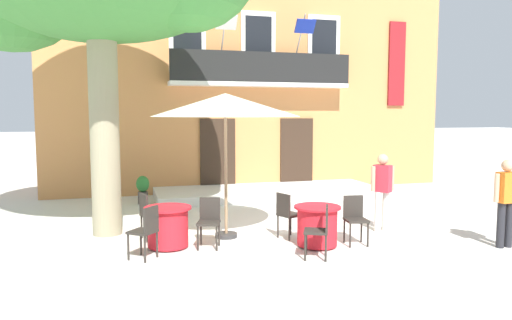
{
  "coord_description": "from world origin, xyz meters",
  "views": [
    {
      "loc": [
        -3.61,
        -9.64,
        2.46
      ],
      "look_at": [
        -0.39,
        1.86,
        1.3
      ],
      "focal_mm": 33.7,
      "sensor_mm": 36.0,
      "label": 1
    }
  ],
  "objects_px": {
    "cafe_chair_near_tree_1": "(287,212)",
    "cafe_chair_middle_2": "(146,229)",
    "cafe_table_near_tree": "(317,226)",
    "pedestrian_mid_plaza": "(382,188)",
    "cafe_chair_middle_1": "(149,213)",
    "cafe_table_middle": "(168,227)",
    "cafe_chair_near_tree_0": "(355,216)",
    "pedestrian_near_entrance": "(506,198)",
    "ground_planter_left": "(143,188)",
    "cafe_umbrella": "(225,106)",
    "cafe_chair_middle_0": "(209,219)",
    "cafe_chair_near_tree_2": "(321,228)"
  },
  "relations": [
    {
      "from": "cafe_chair_middle_2",
      "to": "ground_planter_left",
      "type": "height_order",
      "value": "cafe_chair_middle_2"
    },
    {
      "from": "cafe_chair_near_tree_0",
      "to": "cafe_chair_middle_2",
      "type": "height_order",
      "value": "same"
    },
    {
      "from": "cafe_chair_middle_2",
      "to": "ground_planter_left",
      "type": "bearing_deg",
      "value": 88.22
    },
    {
      "from": "cafe_chair_near_tree_1",
      "to": "ground_planter_left",
      "type": "relative_size",
      "value": 1.18
    },
    {
      "from": "ground_planter_left",
      "to": "pedestrian_mid_plaza",
      "type": "distance_m",
      "value": 6.49
    },
    {
      "from": "cafe_chair_middle_1",
      "to": "ground_planter_left",
      "type": "distance_m",
      "value": 3.83
    },
    {
      "from": "ground_planter_left",
      "to": "pedestrian_mid_plaza",
      "type": "height_order",
      "value": "pedestrian_mid_plaza"
    },
    {
      "from": "cafe_table_near_tree",
      "to": "ground_planter_left",
      "type": "height_order",
      "value": "ground_planter_left"
    },
    {
      "from": "cafe_chair_near_tree_2",
      "to": "cafe_umbrella",
      "type": "distance_m",
      "value": 3.03
    },
    {
      "from": "cafe_chair_middle_2",
      "to": "cafe_table_middle",
      "type": "bearing_deg",
      "value": 56.18
    },
    {
      "from": "cafe_table_middle",
      "to": "cafe_chair_middle_0",
      "type": "bearing_deg",
      "value": -12.88
    },
    {
      "from": "cafe_chair_near_tree_1",
      "to": "cafe_chair_middle_0",
      "type": "bearing_deg",
      "value": -173.82
    },
    {
      "from": "cafe_chair_middle_2",
      "to": "cafe_chair_near_tree_0",
      "type": "bearing_deg",
      "value": -0.9
    },
    {
      "from": "cafe_chair_middle_0",
      "to": "cafe_umbrella",
      "type": "xyz_separation_m",
      "value": [
        0.45,
        0.61,
        2.08
      ]
    },
    {
      "from": "cafe_chair_near_tree_0",
      "to": "cafe_chair_near_tree_2",
      "type": "bearing_deg",
      "value": -145.32
    },
    {
      "from": "cafe_table_middle",
      "to": "pedestrian_near_entrance",
      "type": "height_order",
      "value": "pedestrian_near_entrance"
    },
    {
      "from": "cafe_table_near_tree",
      "to": "cafe_chair_near_tree_1",
      "type": "xyz_separation_m",
      "value": [
        -0.35,
        0.67,
        0.14
      ]
    },
    {
      "from": "cafe_chair_near_tree_2",
      "to": "cafe_chair_middle_2",
      "type": "height_order",
      "value": "same"
    },
    {
      "from": "cafe_chair_middle_1",
      "to": "cafe_umbrella",
      "type": "xyz_separation_m",
      "value": [
        1.49,
        -0.25,
        2.08
      ]
    },
    {
      "from": "cafe_umbrella",
      "to": "pedestrian_near_entrance",
      "type": "distance_m",
      "value": 5.49
    },
    {
      "from": "ground_planter_left",
      "to": "cafe_chair_middle_0",
      "type": "bearing_deg",
      "value": -78.02
    },
    {
      "from": "cafe_chair_middle_1",
      "to": "ground_planter_left",
      "type": "relative_size",
      "value": 1.18
    },
    {
      "from": "cafe_chair_near_tree_1",
      "to": "pedestrian_mid_plaza",
      "type": "relative_size",
      "value": 0.56
    },
    {
      "from": "cafe_chair_near_tree_1",
      "to": "cafe_chair_middle_0",
      "type": "xyz_separation_m",
      "value": [
        -1.58,
        -0.17,
        0.0
      ]
    },
    {
      "from": "cafe_umbrella",
      "to": "cafe_chair_near_tree_0",
      "type": "bearing_deg",
      "value": -26.71
    },
    {
      "from": "cafe_table_near_tree",
      "to": "cafe_chair_near_tree_0",
      "type": "xyz_separation_m",
      "value": [
        0.75,
        -0.02,
        0.14
      ]
    },
    {
      "from": "cafe_table_near_tree",
      "to": "cafe_chair_near_tree_1",
      "type": "relative_size",
      "value": 0.95
    },
    {
      "from": "cafe_umbrella",
      "to": "ground_planter_left",
      "type": "relative_size",
      "value": 3.76
    },
    {
      "from": "cafe_table_near_tree",
      "to": "cafe_chair_near_tree_1",
      "type": "height_order",
      "value": "cafe_chair_near_tree_1"
    },
    {
      "from": "pedestrian_mid_plaza",
      "to": "cafe_chair_near_tree_0",
      "type": "bearing_deg",
      "value": -143.38
    },
    {
      "from": "cafe_table_near_tree",
      "to": "pedestrian_near_entrance",
      "type": "distance_m",
      "value": 3.48
    },
    {
      "from": "cafe_chair_near_tree_1",
      "to": "cafe_chair_middle_2",
      "type": "relative_size",
      "value": 1.0
    },
    {
      "from": "cafe_chair_middle_1",
      "to": "cafe_umbrella",
      "type": "relative_size",
      "value": 0.31
    },
    {
      "from": "cafe_chair_near_tree_1",
      "to": "cafe_umbrella",
      "type": "xyz_separation_m",
      "value": [
        -1.13,
        0.44,
        2.08
      ]
    },
    {
      "from": "cafe_chair_near_tree_1",
      "to": "pedestrian_near_entrance",
      "type": "relative_size",
      "value": 0.56
    },
    {
      "from": "cafe_chair_near_tree_0",
      "to": "pedestrian_near_entrance",
      "type": "height_order",
      "value": "pedestrian_near_entrance"
    },
    {
      "from": "cafe_chair_near_tree_1",
      "to": "cafe_table_middle",
      "type": "distance_m",
      "value": 2.32
    },
    {
      "from": "pedestrian_near_entrance",
      "to": "cafe_table_middle",
      "type": "bearing_deg",
      "value": 164.53
    },
    {
      "from": "cafe_umbrella",
      "to": "pedestrian_near_entrance",
      "type": "relative_size",
      "value": 1.78
    },
    {
      "from": "cafe_table_near_tree",
      "to": "cafe_chair_near_tree_0",
      "type": "distance_m",
      "value": 0.77
    },
    {
      "from": "cafe_chair_near_tree_0",
      "to": "pedestrian_mid_plaza",
      "type": "height_order",
      "value": "pedestrian_mid_plaza"
    },
    {
      "from": "pedestrian_mid_plaza",
      "to": "cafe_chair_middle_1",
      "type": "bearing_deg",
      "value": 172.44
    },
    {
      "from": "cafe_table_middle",
      "to": "cafe_umbrella",
      "type": "xyz_separation_m",
      "value": [
        1.18,
        0.44,
        2.22
      ]
    },
    {
      "from": "cafe_chair_near_tree_2",
      "to": "pedestrian_mid_plaza",
      "type": "xyz_separation_m",
      "value": [
        2.0,
        1.44,
        0.39
      ]
    },
    {
      "from": "pedestrian_near_entrance",
      "to": "cafe_chair_middle_2",
      "type": "bearing_deg",
      "value": 170.88
    },
    {
      "from": "cafe_chair_middle_0",
      "to": "cafe_chair_middle_1",
      "type": "distance_m",
      "value": 1.35
    },
    {
      "from": "cafe_chair_near_tree_1",
      "to": "cafe_table_middle",
      "type": "relative_size",
      "value": 1.05
    },
    {
      "from": "cafe_table_near_tree",
      "to": "pedestrian_near_entrance",
      "type": "xyz_separation_m",
      "value": [
        3.3,
        -0.99,
        0.53
      ]
    },
    {
      "from": "cafe_chair_middle_2",
      "to": "pedestrian_mid_plaza",
      "type": "bearing_deg",
      "value": 8.08
    },
    {
      "from": "pedestrian_near_entrance",
      "to": "pedestrian_mid_plaza",
      "type": "relative_size",
      "value": 1.0
    }
  ]
}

